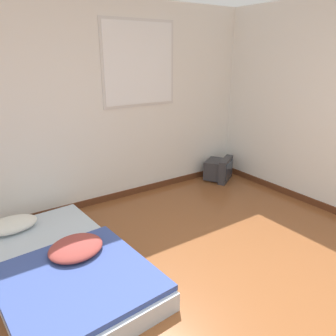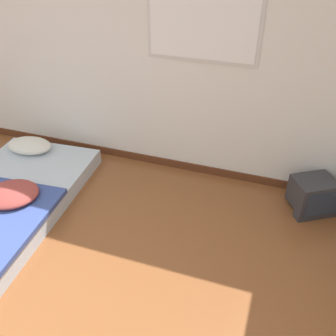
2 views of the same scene
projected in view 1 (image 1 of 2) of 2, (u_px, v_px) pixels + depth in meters
wall_back at (84, 109)px, 4.05m from camera, size 7.36×0.08×2.60m
mattress_bed at (61, 265)px, 2.99m from camera, size 1.29×2.13×0.31m
crt_tv at (219, 169)px, 5.29m from camera, size 0.56×0.54×0.37m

